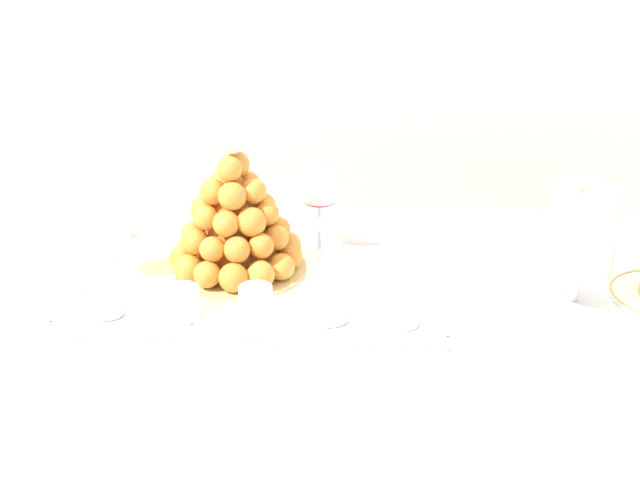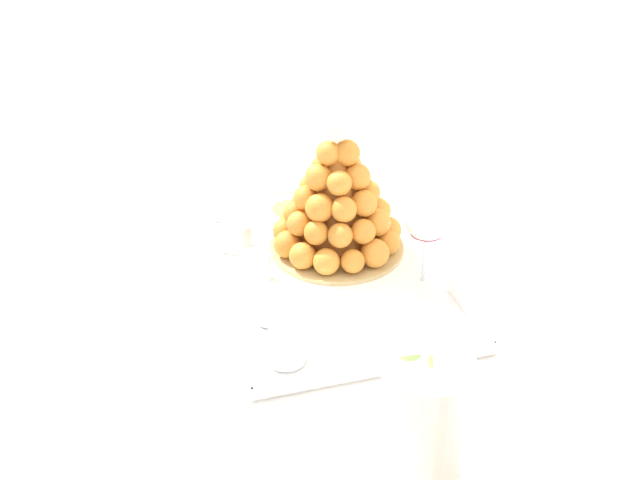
{
  "view_description": "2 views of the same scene",
  "coord_description": "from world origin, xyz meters",
  "px_view_note": "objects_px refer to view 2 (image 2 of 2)",
  "views": [
    {
      "loc": [
        -0.07,
        -1.07,
        1.31
      ],
      "look_at": [
        -0.15,
        -0.02,
        0.87
      ],
      "focal_mm": 40.72,
      "sensor_mm": 36.0,
      "label": 1
    },
    {
      "loc": [
        0.96,
        -0.31,
        1.58
      ],
      "look_at": [
        -0.11,
        -0.0,
        0.91
      ],
      "focal_mm": 47.4,
      "sensor_mm": 36.0,
      "label": 2
    }
  ],
  "objects_px": {
    "wine_glass": "(427,221)",
    "dessert_cup_centre": "(256,268)",
    "creme_brulee_ramekin": "(292,214)",
    "serving_tray": "(322,269)",
    "macaron_goblet": "(426,414)",
    "dessert_cup_right": "(286,348)",
    "dessert_cup_mid_right": "(272,306)",
    "dessert_cup_left": "(225,205)",
    "dessert_cup_mid_left": "(236,236)",
    "croquembouche": "(337,204)"
  },
  "relations": [
    {
      "from": "dessert_cup_right",
      "to": "macaron_goblet",
      "type": "xyz_separation_m",
      "value": [
        0.29,
        0.1,
        0.1
      ]
    },
    {
      "from": "dessert_cup_mid_right",
      "to": "wine_glass",
      "type": "bearing_deg",
      "value": 97.52
    },
    {
      "from": "wine_glass",
      "to": "creme_brulee_ramekin",
      "type": "bearing_deg",
      "value": -147.01
    },
    {
      "from": "dessert_cup_left",
      "to": "dessert_cup_centre",
      "type": "bearing_deg",
      "value": 2.67
    },
    {
      "from": "dessert_cup_mid_right",
      "to": "macaron_goblet",
      "type": "height_order",
      "value": "macaron_goblet"
    },
    {
      "from": "croquembouche",
      "to": "dessert_cup_centre",
      "type": "relative_size",
      "value": 4.85
    },
    {
      "from": "dessert_cup_left",
      "to": "macaron_goblet",
      "type": "relative_size",
      "value": 0.26
    },
    {
      "from": "dessert_cup_right",
      "to": "creme_brulee_ramekin",
      "type": "distance_m",
      "value": 0.42
    },
    {
      "from": "dessert_cup_mid_left",
      "to": "dessert_cup_mid_right",
      "type": "distance_m",
      "value": 0.23
    },
    {
      "from": "croquembouche",
      "to": "creme_brulee_ramekin",
      "type": "height_order",
      "value": "croquembouche"
    },
    {
      "from": "serving_tray",
      "to": "dessert_cup_left",
      "type": "height_order",
      "value": "dessert_cup_left"
    },
    {
      "from": "dessert_cup_left",
      "to": "dessert_cup_right",
      "type": "relative_size",
      "value": 0.91
    },
    {
      "from": "wine_glass",
      "to": "dessert_cup_right",
      "type": "bearing_deg",
      "value": -62.43
    },
    {
      "from": "croquembouche",
      "to": "wine_glass",
      "type": "height_order",
      "value": "croquembouche"
    },
    {
      "from": "serving_tray",
      "to": "dessert_cup_right",
      "type": "height_order",
      "value": "dessert_cup_right"
    },
    {
      "from": "serving_tray",
      "to": "creme_brulee_ramekin",
      "type": "bearing_deg",
      "value": -177.05
    },
    {
      "from": "dessert_cup_mid_left",
      "to": "wine_glass",
      "type": "bearing_deg",
      "value": 56.27
    },
    {
      "from": "dessert_cup_mid_left",
      "to": "creme_brulee_ramekin",
      "type": "relative_size",
      "value": 0.71
    },
    {
      "from": "serving_tray",
      "to": "dessert_cup_centre",
      "type": "xyz_separation_m",
      "value": [
        0.0,
        -0.12,
        0.03
      ]
    },
    {
      "from": "dessert_cup_right",
      "to": "creme_brulee_ramekin",
      "type": "height_order",
      "value": "dessert_cup_right"
    },
    {
      "from": "dessert_cup_left",
      "to": "dessert_cup_centre",
      "type": "relative_size",
      "value": 1.02
    },
    {
      "from": "dessert_cup_mid_right",
      "to": "dessert_cup_left",
      "type": "bearing_deg",
      "value": -178.04
    },
    {
      "from": "creme_brulee_ramekin",
      "to": "macaron_goblet",
      "type": "xyz_separation_m",
      "value": [
        0.69,
        -0.01,
        0.1
      ]
    },
    {
      "from": "dessert_cup_centre",
      "to": "macaron_goblet",
      "type": "distance_m",
      "value": 0.53
    },
    {
      "from": "serving_tray",
      "to": "creme_brulee_ramekin",
      "type": "xyz_separation_m",
      "value": [
        -0.18,
        -0.01,
        0.02
      ]
    },
    {
      "from": "serving_tray",
      "to": "croquembouche",
      "type": "distance_m",
      "value": 0.12
    },
    {
      "from": "serving_tray",
      "to": "creme_brulee_ramekin",
      "type": "relative_size",
      "value": 7.11
    },
    {
      "from": "wine_glass",
      "to": "dessert_cup_centre",
      "type": "bearing_deg",
      "value": -105.65
    },
    {
      "from": "dessert_cup_mid_right",
      "to": "wine_glass",
      "type": "relative_size",
      "value": 0.37
    },
    {
      "from": "serving_tray",
      "to": "wine_glass",
      "type": "relative_size",
      "value": 3.59
    },
    {
      "from": "dessert_cup_left",
      "to": "wine_glass",
      "type": "height_order",
      "value": "wine_glass"
    },
    {
      "from": "serving_tray",
      "to": "croquembouche",
      "type": "xyz_separation_m",
      "value": [
        -0.05,
        0.04,
        0.1
      ]
    },
    {
      "from": "dessert_cup_centre",
      "to": "wine_glass",
      "type": "xyz_separation_m",
      "value": [
        0.08,
        0.28,
        0.09
      ]
    },
    {
      "from": "croquembouche",
      "to": "dessert_cup_mid_right",
      "type": "distance_m",
      "value": 0.25
    },
    {
      "from": "dessert_cup_mid_left",
      "to": "dessert_cup_centre",
      "type": "bearing_deg",
      "value": 6.01
    },
    {
      "from": "macaron_goblet",
      "to": "wine_glass",
      "type": "relative_size",
      "value": 1.25
    },
    {
      "from": "dessert_cup_centre",
      "to": "macaron_goblet",
      "type": "xyz_separation_m",
      "value": [
        0.51,
        0.1,
        0.09
      ]
    },
    {
      "from": "serving_tray",
      "to": "dessert_cup_mid_right",
      "type": "bearing_deg",
      "value": -44.87
    },
    {
      "from": "dessert_cup_mid_left",
      "to": "wine_glass",
      "type": "distance_m",
      "value": 0.36
    },
    {
      "from": "serving_tray",
      "to": "croquembouche",
      "type": "relative_size",
      "value": 2.34
    },
    {
      "from": "dessert_cup_centre",
      "to": "dessert_cup_right",
      "type": "relative_size",
      "value": 0.89
    },
    {
      "from": "dessert_cup_right",
      "to": "dessert_cup_mid_right",
      "type": "bearing_deg",
      "value": 177.66
    },
    {
      "from": "dessert_cup_mid_left",
      "to": "dessert_cup_mid_right",
      "type": "relative_size",
      "value": 0.97
    },
    {
      "from": "dessert_cup_mid_left",
      "to": "creme_brulee_ramekin",
      "type": "distance_m",
      "value": 0.14
    },
    {
      "from": "dessert_cup_left",
      "to": "serving_tray",
      "type": "bearing_deg",
      "value": 29.46
    },
    {
      "from": "dessert_cup_mid_right",
      "to": "creme_brulee_ramekin",
      "type": "distance_m",
      "value": 0.32
    },
    {
      "from": "serving_tray",
      "to": "dessert_cup_centre",
      "type": "height_order",
      "value": "dessert_cup_centre"
    },
    {
      "from": "dessert_cup_centre",
      "to": "dessert_cup_mid_right",
      "type": "relative_size",
      "value": 0.86
    },
    {
      "from": "serving_tray",
      "to": "wine_glass",
      "type": "distance_m",
      "value": 0.21
    },
    {
      "from": "croquembouche",
      "to": "dessert_cup_left",
      "type": "relative_size",
      "value": 4.73
    }
  ]
}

